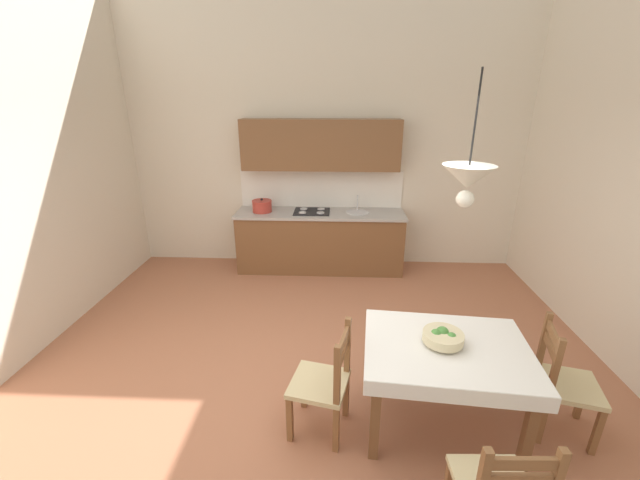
# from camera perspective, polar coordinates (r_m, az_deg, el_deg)

# --- Properties ---
(ground_plane) EXTENTS (6.35, 6.55, 0.10)m
(ground_plane) POSITION_cam_1_polar(r_m,az_deg,el_deg) (3.79, -0.97, -21.86)
(ground_plane) COLOR #AD6B4C
(wall_back) EXTENTS (6.35, 0.12, 4.05)m
(wall_back) POSITION_cam_1_polar(r_m,az_deg,el_deg) (5.85, 0.84, 15.79)
(wall_back) COLOR silver
(wall_back) RESTS_ON ground_plane
(kitchen_cabinetry) EXTENTS (2.46, 0.63, 2.20)m
(kitchen_cabinetry) POSITION_cam_1_polar(r_m,az_deg,el_deg) (5.75, -0.01, 3.82)
(kitchen_cabinetry) COLOR brown
(kitchen_cabinetry) RESTS_ON ground_plane
(dining_table) EXTENTS (1.29, 1.01, 0.75)m
(dining_table) POSITION_cam_1_polar(r_m,az_deg,el_deg) (3.21, 17.94, -16.66)
(dining_table) COLOR brown
(dining_table) RESTS_ON ground_plane
(dining_chair_window_side) EXTENTS (0.51, 0.51, 0.93)m
(dining_chair_window_side) POSITION_cam_1_polar(r_m,az_deg,el_deg) (3.66, 32.12, -17.38)
(dining_chair_window_side) COLOR #D1BC89
(dining_chair_window_side) RESTS_ON ground_plane
(dining_chair_tv_side) EXTENTS (0.50, 0.50, 0.93)m
(dining_chair_tv_side) POSITION_cam_1_polar(r_m,az_deg,el_deg) (3.15, 0.63, -20.29)
(dining_chair_tv_side) COLOR #D1BC89
(dining_chair_tv_side) RESTS_ON ground_plane
(fruit_bowl) EXTENTS (0.30, 0.30, 0.12)m
(fruit_bowl) POSITION_cam_1_polar(r_m,az_deg,el_deg) (3.12, 17.61, -13.41)
(fruit_bowl) COLOR beige
(fruit_bowl) RESTS_ON dining_table
(pendant_lamp) EXTENTS (0.32, 0.32, 0.80)m
(pendant_lamp) POSITION_cam_1_polar(r_m,az_deg,el_deg) (2.55, 20.89, 8.47)
(pendant_lamp) COLOR black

